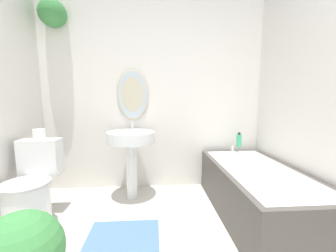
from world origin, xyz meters
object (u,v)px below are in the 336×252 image
(bathtub, at_px, (257,191))
(toilet_paper_roll, at_px, (39,134))
(shampoo_bottle, at_px, (239,140))
(pedestal_sink, at_px, (131,144))
(toilet, at_px, (31,191))

(bathtub, xyz_separation_m, toilet_paper_roll, (-2.13, 0.22, 0.56))
(bathtub, bearing_deg, toilet_paper_roll, 174.08)
(shampoo_bottle, bearing_deg, pedestal_sink, -173.77)
(toilet, distance_m, pedestal_sink, 1.03)
(pedestal_sink, distance_m, bathtub, 1.41)
(shampoo_bottle, bearing_deg, bathtub, -96.44)
(pedestal_sink, height_order, shampoo_bottle, pedestal_sink)
(shampoo_bottle, xyz_separation_m, toilet_paper_roll, (-2.20, -0.41, 0.17))
(toilet, xyz_separation_m, pedestal_sink, (0.86, 0.47, 0.32))
(bathtub, xyz_separation_m, shampoo_bottle, (0.07, 0.63, 0.39))
(toilet, bearing_deg, shampoo_bottle, 15.56)
(toilet, bearing_deg, bathtub, -0.59)
(pedestal_sink, bearing_deg, shampoo_bottle, 6.23)
(bathtub, bearing_deg, shampoo_bottle, 83.56)
(pedestal_sink, relative_size, toilet_paper_roll, 8.08)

